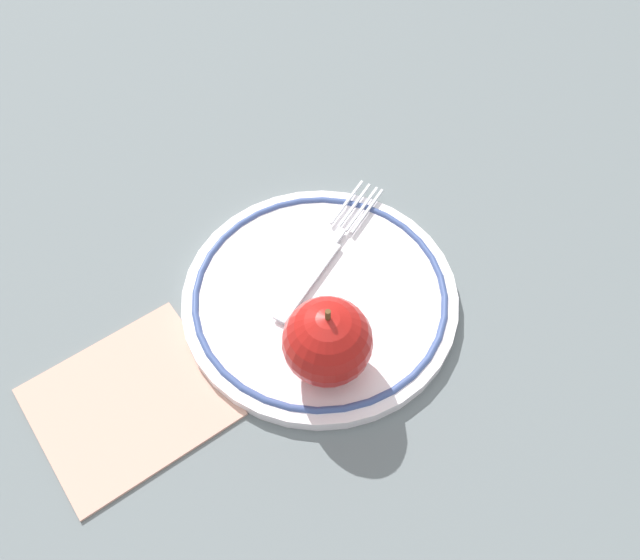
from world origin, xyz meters
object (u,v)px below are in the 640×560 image
object	(u,v)px
fork	(325,252)
napkin_folded	(129,401)
apple_red_whole	(327,342)
plate	(320,298)

from	to	relation	value
fork	napkin_folded	bearing A→B (deg)	161.91
napkin_folded	apple_red_whole	bearing A→B (deg)	135.02
fork	napkin_folded	world-z (taller)	fork
fork	apple_red_whole	bearing A→B (deg)	-148.78
apple_red_whole	plate	bearing A→B (deg)	-140.24
plate	apple_red_whole	xyz separation A→B (m)	(0.05, 0.04, 0.04)
apple_red_whole	fork	world-z (taller)	apple_red_whole
plate	napkin_folded	size ratio (longest dim) A/B	1.66
apple_red_whole	fork	size ratio (longest dim) A/B	0.46
fork	napkin_folded	xyz separation A→B (m)	(0.20, -0.05, -0.01)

